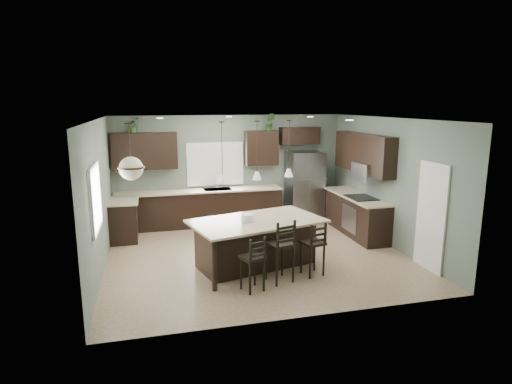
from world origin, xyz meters
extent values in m
plane|color=#9E8466|center=(0.00, 0.00, 0.00)|extent=(6.00, 6.00, 0.00)
cube|color=white|center=(2.98, -1.55, 1.02)|extent=(0.04, 0.82, 2.04)
cube|color=white|center=(-0.40, 2.73, 1.55)|extent=(1.35, 0.02, 1.00)
cube|color=white|center=(-2.98, -0.80, 1.55)|extent=(0.02, 1.10, 1.00)
cube|color=black|center=(-2.70, 1.70, 0.45)|extent=(0.60, 0.90, 0.90)
cube|color=beige|center=(-2.68, 1.70, 0.92)|extent=(0.66, 0.96, 0.04)
cube|color=black|center=(-0.85, 2.45, 0.45)|extent=(4.20, 0.60, 0.90)
cube|color=beige|center=(-0.85, 2.43, 0.92)|extent=(4.20, 0.66, 0.04)
cube|color=gray|center=(-0.40, 2.43, 0.94)|extent=(0.70, 0.45, 0.01)
cylinder|color=silver|center=(-0.40, 2.40, 1.08)|extent=(0.02, 0.02, 0.28)
cube|color=black|center=(-2.15, 2.58, 1.95)|extent=(1.55, 0.34, 0.90)
cube|color=black|center=(0.80, 2.58, 1.95)|extent=(0.85, 0.34, 0.90)
cube|color=black|center=(1.85, 2.58, 2.25)|extent=(1.05, 0.34, 0.45)
cube|color=black|center=(2.70, 0.87, 0.45)|extent=(0.60, 2.35, 0.90)
cube|color=beige|center=(2.68, 0.87, 0.92)|extent=(0.66, 2.35, 0.04)
cube|color=black|center=(2.68, 0.60, 0.94)|extent=(0.58, 0.75, 0.02)
cube|color=gray|center=(2.40, 0.60, 0.45)|extent=(0.01, 0.72, 0.60)
cube|color=black|center=(2.83, 0.87, 1.95)|extent=(0.34, 2.35, 0.90)
cube|color=gray|center=(2.78, 0.60, 1.55)|extent=(0.40, 0.75, 0.40)
cube|color=gray|center=(1.94, 2.34, 0.93)|extent=(0.90, 0.74, 1.85)
cube|color=black|center=(-0.14, -0.63, 0.46)|extent=(2.72, 1.95, 0.92)
cylinder|color=silver|center=(-0.34, -0.68, 0.99)|extent=(0.24, 0.24, 0.14)
cube|color=black|center=(-0.49, -1.67, 0.48)|extent=(0.45, 0.45, 0.96)
cube|color=black|center=(0.07, -1.41, 0.57)|extent=(0.53, 0.53, 1.15)
cube|color=black|center=(0.74, -1.29, 0.51)|extent=(0.45, 0.45, 1.01)
imported|color=#2C4E22|center=(-2.38, 2.55, 2.58)|extent=(0.35, 0.30, 0.37)
imported|color=#2A4D22|center=(1.02, 2.55, 2.62)|extent=(0.30, 0.27, 0.45)
plane|color=slate|center=(0.00, 2.75, 1.40)|extent=(6.00, 0.00, 6.00)
plane|color=slate|center=(0.00, -2.75, 1.40)|extent=(6.00, 0.00, 6.00)
plane|color=slate|center=(-3.00, 0.00, 1.40)|extent=(0.00, 5.50, 5.50)
plane|color=slate|center=(3.00, 0.00, 1.40)|extent=(0.00, 5.50, 5.50)
plane|color=white|center=(0.00, 0.00, 2.80)|extent=(6.00, 6.00, 0.00)
camera|label=1|loc=(-2.09, -8.20, 3.10)|focal=30.00mm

